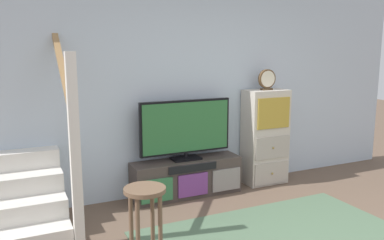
# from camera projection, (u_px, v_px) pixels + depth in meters

# --- Properties ---
(back_wall) EXTENTS (6.40, 0.12, 2.70)m
(back_wall) POSITION_uv_depth(u_px,v_px,m) (199.00, 86.00, 5.15)
(back_wall) COLOR silver
(back_wall) RESTS_ON ground_plane
(media_console) EXTENTS (1.39, 0.38, 0.46)m
(media_console) POSITION_uv_depth(u_px,v_px,m) (187.00, 178.00, 4.99)
(media_console) COLOR #423833
(media_console) RESTS_ON ground_plane
(television) EXTENTS (1.18, 0.22, 0.74)m
(television) POSITION_uv_depth(u_px,v_px,m) (186.00, 128.00, 4.90)
(television) COLOR black
(television) RESTS_ON media_console
(side_cabinet) EXTENTS (0.58, 0.38, 1.28)m
(side_cabinet) POSITION_uv_depth(u_px,v_px,m) (265.00, 137.00, 5.41)
(side_cabinet) COLOR beige
(side_cabinet) RESTS_ON ground_plane
(desk_clock) EXTENTS (0.25, 0.08, 0.27)m
(desk_clock) POSITION_uv_depth(u_px,v_px,m) (267.00, 80.00, 5.26)
(desk_clock) COLOR #4C3823
(desk_clock) RESTS_ON side_cabinet
(staircase) EXTENTS (1.00, 1.36, 2.20)m
(staircase) POSITION_uv_depth(u_px,v_px,m) (18.00, 190.00, 4.17)
(staircase) COLOR silver
(staircase) RESTS_ON ground_plane
(bar_stool_near) EXTENTS (0.34, 0.34, 0.73)m
(bar_stool_near) POSITION_uv_depth(u_px,v_px,m) (145.00, 210.00, 3.22)
(bar_stool_near) COLOR brown
(bar_stool_near) RESTS_ON ground_plane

